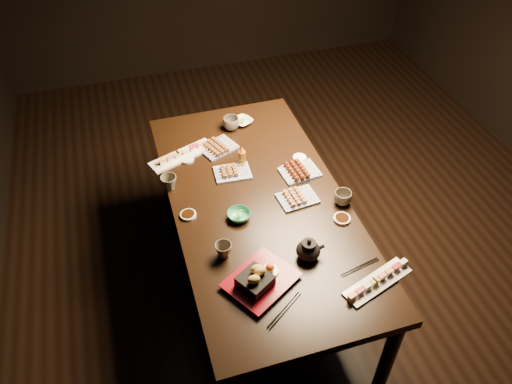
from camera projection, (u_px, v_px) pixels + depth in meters
ground at (305, 236)px, 3.45m from camera, size 5.00×5.00×0.00m
dining_table at (259, 247)px, 2.89m from camera, size 1.17×1.92×0.75m
sushi_platter_near at (378, 280)px, 2.23m from camera, size 0.36×0.20×0.04m
sushi_platter_far at (182, 153)px, 2.89m from camera, size 0.41×0.24×0.05m
yakitori_plate_center at (232, 170)px, 2.78m from camera, size 0.21×0.16×0.05m
yakitori_plate_right at (298, 196)px, 2.63m from camera, size 0.22×0.17×0.05m
yakitori_plate_left at (218, 145)px, 2.94m from camera, size 0.25×0.22×0.05m
tsukune_plate at (300, 170)px, 2.78m from camera, size 0.22×0.17×0.05m
edamame_bowl_green at (239, 215)px, 2.53m from camera, size 0.15×0.15×0.04m
edamame_bowl_cream at (242, 122)px, 3.14m from camera, size 0.16×0.16×0.03m
tempura_tray at (261, 275)px, 2.21m from camera, size 0.38×0.36×0.11m
teacup_near_left at (223, 250)px, 2.34m from camera, size 0.11×0.11×0.08m
teacup_mid_right at (343, 198)px, 2.60m from camera, size 0.12×0.12×0.07m
teacup_far_left at (169, 183)px, 2.68m from camera, size 0.10×0.10×0.08m
teacup_far_right at (231, 123)px, 3.08m from camera, size 0.11×0.11×0.08m
teapot at (308, 249)px, 2.32m from camera, size 0.15×0.15×0.12m
condiment_bottle at (242, 156)px, 2.81m from camera, size 0.05×0.05×0.13m
sauce_dish_west at (188, 215)px, 2.55m from camera, size 0.09×0.09×0.01m
sauce_dish_east at (300, 158)px, 2.89m from camera, size 0.09×0.09×0.01m
sauce_dish_se at (342, 219)px, 2.53m from camera, size 0.09×0.09×0.02m
sauce_dish_nw at (187, 159)px, 2.88m from camera, size 0.09×0.09×0.01m
chopsticks_near at (285, 310)px, 2.14m from camera, size 0.20×0.15×0.01m
chopsticks_se at (360, 267)px, 2.31m from camera, size 0.21×0.06×0.01m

